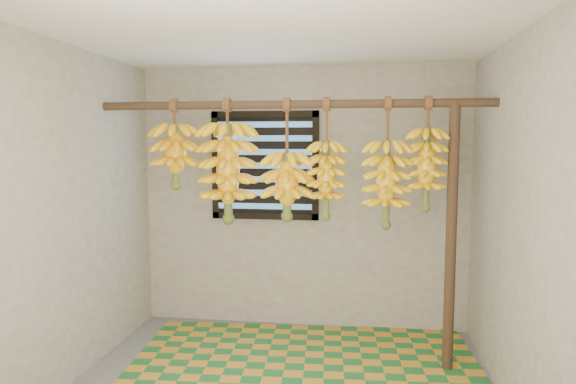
% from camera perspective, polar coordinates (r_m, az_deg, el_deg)
% --- Properties ---
extents(ceiling, '(3.00, 3.00, 0.01)m').
position_cam_1_polar(ceiling, '(3.30, -1.43, 17.61)').
color(ceiling, silver).
rests_on(ceiling, wall_back).
extents(wall_back, '(3.00, 0.01, 2.40)m').
position_cam_1_polar(wall_back, '(4.74, 1.64, -0.69)').
color(wall_back, slate).
rests_on(wall_back, floor).
extents(wall_left, '(0.01, 3.00, 2.40)m').
position_cam_1_polar(wall_left, '(3.81, -24.31, -2.73)').
color(wall_left, slate).
rests_on(wall_left, floor).
extents(wall_right, '(0.01, 3.00, 2.40)m').
position_cam_1_polar(wall_right, '(3.36, 24.87, -3.81)').
color(wall_right, slate).
rests_on(wall_right, floor).
extents(window, '(1.00, 0.04, 1.00)m').
position_cam_1_polar(window, '(4.74, -2.60, 2.95)').
color(window, black).
rests_on(window, wall_back).
extents(hanging_pole, '(3.00, 0.06, 0.06)m').
position_cam_1_polar(hanging_pole, '(3.93, 0.32, 9.70)').
color(hanging_pole, '#402B1D').
rests_on(hanging_pole, wall_left).
extents(support_post, '(0.08, 0.08, 2.00)m').
position_cam_1_polar(support_post, '(4.00, 17.66, -5.03)').
color(support_post, '#402B1D').
rests_on(support_post, floor).
extents(woven_mat, '(2.83, 2.33, 0.01)m').
position_cam_1_polar(woven_mat, '(3.97, 1.67, -20.00)').
color(woven_mat, '#1C5F28').
rests_on(woven_mat, floor).
extents(banana_bunch_a, '(0.36, 0.36, 0.69)m').
position_cam_1_polar(banana_bunch_a, '(4.14, -12.40, 3.97)').
color(banana_bunch_a, brown).
rests_on(banana_bunch_a, hanging_pole).
extents(banana_bunch_b, '(0.42, 0.42, 0.95)m').
position_cam_1_polar(banana_bunch_b, '(4.02, -6.69, 2.14)').
color(banana_bunch_b, brown).
rests_on(banana_bunch_b, hanging_pole).
extents(banana_bunch_c, '(0.38, 0.38, 0.92)m').
position_cam_1_polar(banana_bunch_c, '(3.93, -0.11, 0.69)').
color(banana_bunch_c, brown).
rests_on(banana_bunch_c, hanging_pole).
extents(banana_bunch_d, '(0.29, 0.29, 0.92)m').
position_cam_1_polar(banana_bunch_d, '(3.90, 4.26, 1.37)').
color(banana_bunch_d, brown).
rests_on(banana_bunch_d, hanging_pole).
extents(banana_bunch_e, '(0.36, 0.36, 0.97)m').
position_cam_1_polar(banana_bunch_e, '(3.90, 10.89, 0.89)').
color(banana_bunch_e, brown).
rests_on(banana_bunch_e, hanging_pole).
extents(banana_bunch_f, '(0.28, 0.28, 0.84)m').
position_cam_1_polar(banana_bunch_f, '(3.91, 15.14, 2.51)').
color(banana_bunch_f, brown).
rests_on(banana_bunch_f, hanging_pole).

